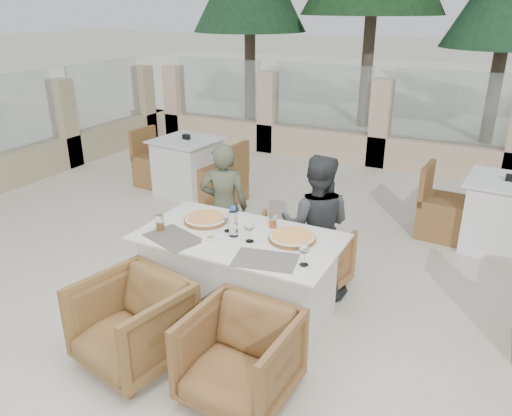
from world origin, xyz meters
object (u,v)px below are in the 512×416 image
at_px(armchair_far_left, 232,243).
at_px(armchair_far_right, 310,259).
at_px(armchair_near_right, 240,358).
at_px(wine_glass_centre, 228,221).
at_px(beer_glass_right, 273,220).
at_px(wine_glass_corner, 304,253).
at_px(beer_glass_left, 160,223).
at_px(diner_left, 224,207).
at_px(dining_table, 239,279).
at_px(wine_glass_near, 250,231).
at_px(pizza_left, 206,219).
at_px(water_bottle, 233,221).
at_px(bg_table_a, 188,166).
at_px(olive_dish, 211,239).
at_px(armchair_near_left, 132,324).
at_px(bg_table_b, 503,215).
at_px(pizza_right, 292,237).
at_px(diner_right, 316,227).

relative_size(armchair_far_left, armchair_far_right, 0.98).
bearing_deg(armchair_far_right, armchair_near_right, 105.39).
relative_size(wine_glass_centre, beer_glass_right, 1.46).
relative_size(wine_glass_corner, beer_glass_left, 1.37).
distance_m(wine_glass_corner, diner_left, 1.57).
height_order(dining_table, wine_glass_near, wine_glass_near).
xyz_separation_m(pizza_left, beer_glass_left, (-0.24, -0.31, 0.04)).
relative_size(pizza_left, beer_glass_left, 2.70).
bearing_deg(wine_glass_corner, armchair_far_left, 140.06).
height_order(water_bottle, bg_table_a, water_bottle).
bearing_deg(beer_glass_right, water_bottle, -125.28).
height_order(wine_glass_centre, olive_dish, wine_glass_centre).
bearing_deg(armchair_far_right, pizza_left, 52.41).
relative_size(armchair_far_left, armchair_near_left, 0.87).
height_order(water_bottle, armchair_near_left, water_bottle).
relative_size(olive_dish, bg_table_b, 0.07).
relative_size(wine_glass_near, beer_glass_right, 1.46).
xyz_separation_m(pizza_right, armchair_near_left, (-0.83, -0.95, -0.47)).
bearing_deg(wine_glass_centre, pizza_left, 163.24).
xyz_separation_m(beer_glass_left, armchair_far_left, (0.14, 0.91, -0.55)).
xyz_separation_m(pizza_left, armchair_near_right, (0.82, -0.91, -0.48)).
distance_m(beer_glass_right, diner_left, 0.91).
distance_m(pizza_left, beer_glass_left, 0.39).
height_order(armchair_far_right, bg_table_b, bg_table_b).
relative_size(dining_table, wine_glass_corner, 8.70).
relative_size(diner_left, bg_table_a, 0.78).
bearing_deg(beer_glass_left, diner_right, 40.90).
height_order(olive_dish, armchair_far_right, olive_dish).
relative_size(beer_glass_right, diner_left, 0.10).
height_order(dining_table, beer_glass_left, beer_glass_left).
height_order(dining_table, pizza_right, pizza_right).
bearing_deg(water_bottle, wine_glass_near, -11.63).
relative_size(pizza_left, olive_dish, 3.30).
xyz_separation_m(water_bottle, wine_glass_near, (0.16, -0.03, -0.03)).
bearing_deg(diner_right, armchair_near_right, 78.22).
xyz_separation_m(diner_right, bg_table_b, (1.48, 1.75, -0.27)).
bearing_deg(beer_glass_left, armchair_far_left, 81.29).
xyz_separation_m(dining_table, water_bottle, (-0.04, -0.02, 0.51)).
bearing_deg(armchair_near_left, bg_table_a, 130.20).
bearing_deg(armchair_near_left, water_bottle, 76.74).
relative_size(armchair_near_left, bg_table_b, 0.44).
height_order(armchair_near_right, diner_left, diner_left).
bearing_deg(wine_glass_centre, bg_table_b, 50.26).
distance_m(water_bottle, armchair_far_right, 1.04).
height_order(wine_glass_centre, armchair_far_left, wine_glass_centre).
bearing_deg(armchair_far_right, bg_table_a, -21.90).
height_order(dining_table, bg_table_a, same).
distance_m(pizza_right, water_bottle, 0.47).
bearing_deg(armchair_far_left, bg_table_a, -61.58).
height_order(wine_glass_corner, beer_glass_right, wine_glass_corner).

